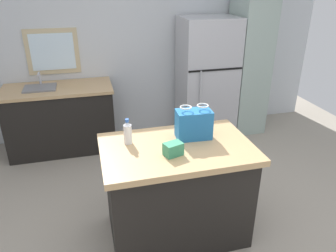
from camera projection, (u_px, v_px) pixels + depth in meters
The scene contains 9 objects.
ground at pixel (183, 244), 2.93m from camera, with size 6.84×6.84×0.00m, color #9E9384.
back_wall at pixel (131, 40), 4.59m from camera, with size 5.70×0.13×2.75m.
kitchen_island at pixel (176, 191), 2.89m from camera, with size 1.27×0.82×0.91m.
refrigerator at pixel (207, 78), 4.70m from camera, with size 0.78×0.67×1.71m.
tall_cabinet at pixel (249, 59), 4.74m from camera, with size 0.47×0.59×2.19m.
sink_counter at pixel (61, 118), 4.38m from camera, with size 1.40×0.69×1.08m.
shopping_bag at pixel (194, 124), 2.79m from camera, with size 0.31×0.19×0.30m.
small_box at pixel (173, 149), 2.54m from camera, with size 0.14×0.10×0.10m, color #388E66.
bottle at pixel (128, 133), 2.70m from camera, with size 0.07×0.07×0.22m.
Camera 1 is at (-0.69, -2.10, 2.20)m, focal length 34.64 mm.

